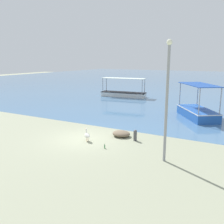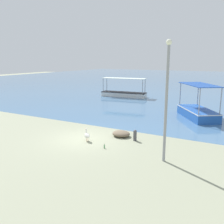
{
  "view_description": "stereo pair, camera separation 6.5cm",
  "coord_description": "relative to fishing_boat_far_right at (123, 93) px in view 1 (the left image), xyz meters",
  "views": [
    {
      "loc": [
        9.03,
        -12.66,
        5.11
      ],
      "look_at": [
        0.21,
        3.49,
        1.12
      ],
      "focal_mm": 40.0,
      "sensor_mm": 36.0,
      "label": 1
    },
    {
      "loc": [
        9.09,
        -12.63,
        5.11
      ],
      "look_at": [
        0.21,
        3.49,
        1.12
      ],
      "focal_mm": 40.0,
      "sensor_mm": 36.0,
      "label": 2
    }
  ],
  "objects": [
    {
      "name": "fishing_boat_outer",
      "position": [
        11.04,
        -7.92,
        0.07
      ],
      "size": [
        4.31,
        5.07,
        2.93
      ],
      "color": "#2358AD",
      "rests_on": "harbor_water"
    },
    {
      "name": "net_pile",
      "position": [
        7.59,
        -15.8,
        -0.31
      ],
      "size": [
        1.21,
        1.03,
        0.38
      ],
      "primitive_type": "ellipsoid",
      "color": "#74634E",
      "rests_on": "ground"
    },
    {
      "name": "pelican",
      "position": [
        6.14,
        -17.7,
        -0.13
      ],
      "size": [
        0.71,
        0.57,
        0.8
      ],
      "color": "#E0997A",
      "rests_on": "ground"
    },
    {
      "name": "glass_bottle",
      "position": [
        7.76,
        -18.29,
        -0.39
      ],
      "size": [
        0.07,
        0.07,
        0.27
      ],
      "color": "#3F7F4C",
      "rests_on": "ground"
    },
    {
      "name": "lamp_post",
      "position": [
        11.3,
        -18.37,
        2.84
      ],
      "size": [
        0.28,
        0.28,
        5.97
      ],
      "color": "gray",
      "rests_on": "ground"
    },
    {
      "name": "mooring_bollard",
      "position": [
        8.74,
        -16.15,
        -0.12
      ],
      "size": [
        0.22,
        0.22,
        0.71
      ],
      "color": "#47474C",
      "rests_on": "ground"
    },
    {
      "name": "harbor_water",
      "position": [
        5.64,
        30.61,
        -0.5
      ],
      "size": [
        110.0,
        90.0,
        0.0
      ],
      "primitive_type": "cube",
      "color": "teal",
      "rests_on": "ground"
    },
    {
      "name": "ground",
      "position": [
        5.64,
        -17.39,
        -0.5
      ],
      "size": [
        120.0,
        120.0,
        0.0
      ],
      "primitive_type": "plane",
      "color": "gray"
    },
    {
      "name": "fishing_boat_far_right",
      "position": [
        0.0,
        0.0,
        0.0
      ],
      "size": [
        6.2,
        2.23,
        2.5
      ],
      "color": "silver",
      "rests_on": "harbor_water"
    }
  ]
}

